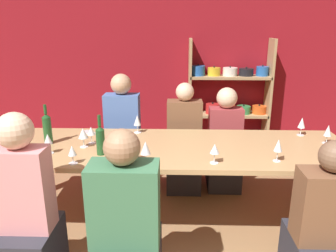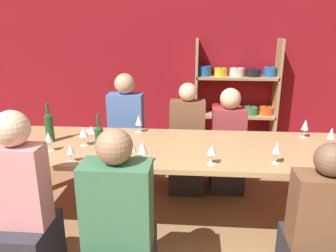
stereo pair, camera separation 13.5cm
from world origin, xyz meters
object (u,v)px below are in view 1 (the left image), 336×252
object	(u,v)px
wine_glass_white_a	(72,151)
wine_glass_red_a	(134,147)
wine_bottle_dark	(47,128)
wine_glass_red_b	(215,149)
wine_glass_white_d	(278,146)
wine_glass_white_e	(328,131)
wine_bottle_amber	(100,139)
wine_glass_empty_a	(48,140)
person_far_b	(224,150)
person_near_a	(28,225)
cell_phone	(89,132)
wine_glass_white_c	(146,148)
person_far_a	(124,144)
wine_glass_white_b	(302,123)
shelf_unit	(229,108)
wine_glass_empty_c	(137,121)
dining_table	(168,154)
wine_glass_red_c	(91,132)
person_near_b	(321,244)
wine_glass_empty_b	(83,134)
person_far_c	(184,150)
person_near_c	(126,242)

from	to	relation	value
wine_glass_white_a	wine_glass_red_a	world-z (taller)	wine_glass_red_a
wine_bottle_dark	wine_glass_red_b	distance (m)	1.46
wine_glass_white_d	wine_glass_white_e	xyz separation A→B (m)	(0.55, 0.41, -0.01)
wine_bottle_amber	wine_glass_empty_a	world-z (taller)	wine_bottle_amber
person_far_b	person_near_a	bearing A→B (deg)	45.88
cell_phone	person_near_a	world-z (taller)	person_near_a
wine_glass_white_c	cell_phone	xyz separation A→B (m)	(-0.62, 0.71, -0.12)
wine_glass_white_e	person_near_a	xyz separation A→B (m)	(-2.30, -0.89, -0.39)
wine_bottle_amber	wine_glass_white_c	xyz separation A→B (m)	(0.38, -0.18, -0.00)
wine_glass_white_d	person_far_a	size ratio (longest dim) A/B	0.14
wine_glass_white_b	person_far_a	xyz separation A→B (m)	(-1.77, 0.49, -0.41)
shelf_unit	wine_glass_empty_c	world-z (taller)	shelf_unit
wine_glass_red_a	person_far_a	distance (m)	1.22
wine_bottle_amber	wine_glass_white_c	bearing A→B (deg)	-25.04
shelf_unit	dining_table	distance (m)	2.04
wine_bottle_dark	wine_glass_white_e	xyz separation A→B (m)	(2.44, 0.08, -0.03)
shelf_unit	wine_glass_white_b	size ratio (longest dim) A/B	9.25
wine_bottle_dark	wine_glass_white_e	world-z (taller)	wine_bottle_dark
cell_phone	dining_table	bearing A→B (deg)	-23.33
dining_table	wine_glass_red_c	bearing A→B (deg)	176.03
wine_glass_red_a	wine_glass_white_d	size ratio (longest dim) A/B	0.86
person_far_a	person_near_b	xyz separation A→B (m)	(1.54, -1.63, -0.07)
dining_table	wine_bottle_dark	xyz separation A→B (m)	(-1.04, 0.03, 0.21)
wine_bottle_dark	wine_glass_red_a	bearing A→B (deg)	-22.80
wine_bottle_dark	wine_glass_empty_b	xyz separation A→B (m)	(0.33, -0.07, -0.02)
wine_bottle_dark	person_near_a	world-z (taller)	person_near_a
wine_bottle_amber	person_far_a	world-z (taller)	person_far_a
wine_bottle_dark	person_far_a	size ratio (longest dim) A/B	0.28
wine_glass_white_d	wine_glass_white_e	world-z (taller)	wine_glass_white_d
wine_glass_red_a	cell_phone	size ratio (longest dim) A/B	0.97
person_far_a	person_far_b	bearing A→B (deg)	178.39
wine_glass_white_d	cell_phone	size ratio (longest dim) A/B	1.12
wine_glass_empty_a	person_far_c	world-z (taller)	person_far_c
cell_phone	person_far_c	xyz separation A→B (m)	(0.93, 0.41, -0.33)
person_near_b	person_far_c	distance (m)	1.78
wine_glass_white_e	wine_glass_red_c	distance (m)	2.06
wine_glass_empty_b	wine_glass_white_b	distance (m)	1.99
wine_bottle_dark	dining_table	bearing A→B (deg)	-1.79
dining_table	wine_glass_white_c	bearing A→B (deg)	-111.98
wine_bottle_amber	wine_glass_red_b	world-z (taller)	wine_bottle_amber
person_near_a	dining_table	bearing A→B (deg)	40.57
wine_bottle_dark	wine_bottle_amber	distance (m)	0.57
wine_glass_empty_c	wine_glass_white_d	xyz separation A→B (m)	(1.15, -0.66, 0.00)
person_far_b	cell_phone	bearing A→B (deg)	18.02
wine_bottle_dark	wine_glass_red_b	size ratio (longest dim) A/B	2.29
wine_glass_red_c	person_far_c	bearing A→B (deg)	40.09
cell_phone	wine_glass_empty_b	bearing A→B (deg)	-80.80
wine_glass_empty_b	person_near_c	world-z (taller)	person_near_c
wine_glass_empty_b	wine_glass_white_c	size ratio (longest dim) A/B	0.94
person_near_c	person_far_c	xyz separation A→B (m)	(0.40, 1.60, 0.00)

